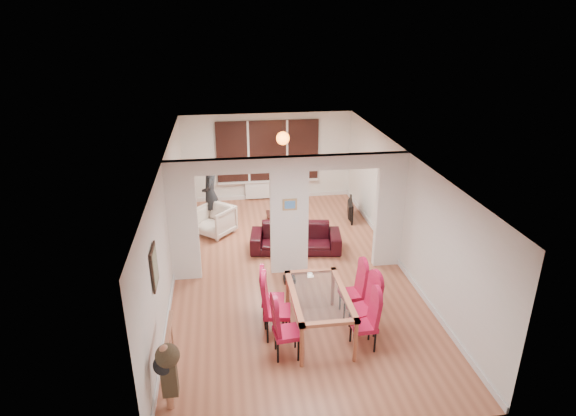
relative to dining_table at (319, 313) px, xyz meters
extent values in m
cube|color=#AB6145|center=(-0.20, 2.28, -0.41)|extent=(5.00, 9.00, 0.01)
cube|color=white|center=(-0.20, 2.28, 0.89)|extent=(5.00, 0.18, 2.60)
cube|color=black|center=(-0.20, 6.72, 1.09)|extent=(3.00, 0.08, 1.80)
cube|color=white|center=(-0.20, 6.68, -0.11)|extent=(1.40, 0.08, 0.50)
sphere|color=orange|center=(0.10, 5.58, 1.74)|extent=(0.36, 0.36, 0.36)
cube|color=gray|center=(-2.67, -0.12, 1.19)|extent=(0.04, 0.52, 0.67)
cube|color=#4C8CD8|center=(-0.20, 2.19, 1.19)|extent=(0.30, 0.03, 0.25)
imported|color=black|center=(0.10, 3.25, -0.10)|extent=(2.22, 1.12, 0.62)
imported|color=beige|center=(-1.80, 4.40, -0.03)|extent=(1.16, 1.16, 0.76)
imported|color=black|center=(-1.89, 4.93, 0.50)|extent=(0.68, 0.47, 1.80)
imported|color=black|center=(1.80, 4.90, -0.14)|extent=(0.94, 0.31, 0.54)
cylinder|color=#143F19|center=(-0.14, 4.96, -0.03)|extent=(0.07, 0.07, 0.28)
imported|color=black|center=(-0.14, 4.99, -0.14)|extent=(0.24, 0.24, 0.06)
camera|label=1|loc=(-1.52, -6.93, 4.88)|focal=30.00mm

